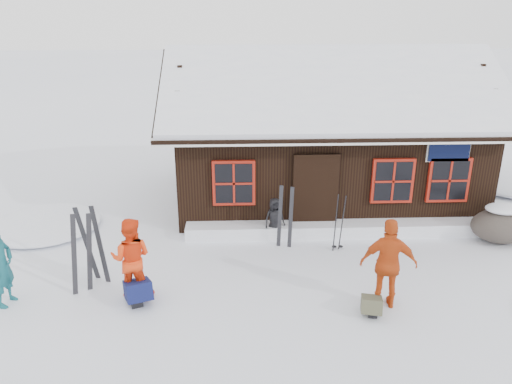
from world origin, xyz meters
TOP-DOWN VIEW (x-y plane):
  - ground at (0.00, 0.00)m, footprint 120.00×120.00m
  - mountain_hut at (1.50, 4.98)m, footprint 8.90×6.09m
  - snow_drift at (1.50, 2.25)m, footprint 7.60×0.60m
  - snow_mounds at (1.65, 1.86)m, footprint 20.60×13.20m
  - skier_teal at (-5.46, -0.54)m, footprint 0.49×0.65m
  - skier_orange_left at (-3.08, -0.35)m, footprint 0.83×0.66m
  - skier_orange_right at (1.77, -0.90)m, footprint 1.10×0.60m
  - skier_crouched at (-0.12, 2.12)m, footprint 0.59×0.48m
  - boulder at (5.35, 1.74)m, footprint 1.47×1.10m
  - ski_pair_left at (-4.08, -0.15)m, footprint 0.51×0.22m
  - ski_pair_mid at (-3.97, 0.30)m, footprint 0.62×0.22m
  - ski_pair_right at (0.09, 1.66)m, footprint 0.38×0.16m
  - ski_poles at (1.31, 1.45)m, footprint 0.25×0.13m
  - backpack_blue at (-2.95, -0.59)m, footprint 0.67×0.77m
  - backpack_olive at (1.43, -1.18)m, footprint 0.48×0.57m

SIDE VIEW (x-z plane):
  - ground at x=0.00m, z-range 0.00..0.00m
  - snow_mounds at x=1.65m, z-range -0.24..0.24m
  - backpack_olive at x=1.43m, z-range 0.00..0.27m
  - backpack_blue at x=-2.95m, z-range 0.00..0.35m
  - snow_drift at x=1.50m, z-range 0.00..0.35m
  - boulder at x=5.35m, z-range 0.01..0.86m
  - skier_crouched at x=-0.12m, z-range 0.00..1.05m
  - ski_poles at x=1.31m, z-range -0.04..1.38m
  - ski_pair_right at x=0.09m, z-range -0.05..1.53m
  - ski_pair_mid at x=-3.97m, z-range -0.05..1.65m
  - skier_teal at x=-5.46m, z-range 0.00..1.61m
  - ski_pair_left at x=-4.08m, z-range -0.05..1.68m
  - skier_orange_left at x=-3.08m, z-range 0.00..1.65m
  - skier_orange_right at x=1.77m, z-range 0.00..1.78m
  - mountain_hut at x=1.50m, z-range -0.63..3.79m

